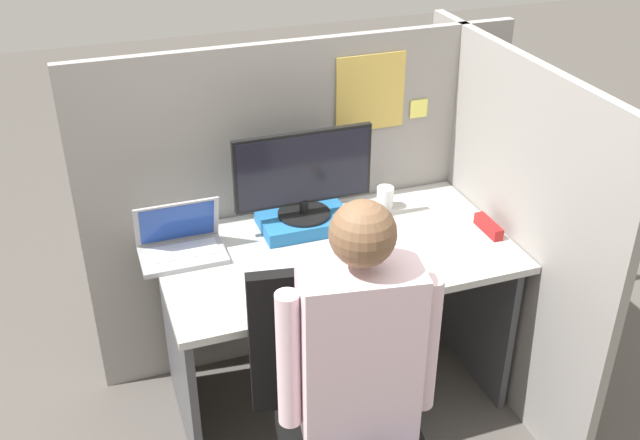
# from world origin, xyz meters

# --- Properties ---
(cubicle_panel_back) EXTENTS (1.83, 0.05, 1.44)m
(cubicle_panel_back) POSITION_xyz_m (0.00, 0.76, 0.72)
(cubicle_panel_back) COLOR gray
(cubicle_panel_back) RESTS_ON ground
(cubicle_panel_right) EXTENTS (0.04, 1.38, 1.44)m
(cubicle_panel_right) POSITION_xyz_m (0.69, 0.29, 0.72)
(cubicle_panel_right) COLOR gray
(cubicle_panel_right) RESTS_ON ground
(desk) EXTENTS (1.33, 0.74, 0.74)m
(desk) POSITION_xyz_m (0.00, 0.37, 0.55)
(desk) COLOR #B7B7B2
(desk) RESTS_ON ground
(paper_box) EXTENTS (0.35, 0.23, 0.06)m
(paper_box) POSITION_xyz_m (-0.06, 0.56, 0.77)
(paper_box) COLOR #236BAD
(paper_box) RESTS_ON desk
(monitor) EXTENTS (0.55, 0.21, 0.35)m
(monitor) POSITION_xyz_m (-0.06, 0.57, 0.98)
(monitor) COLOR black
(monitor) RESTS_ON paper_box
(laptop) EXTENTS (0.32, 0.21, 0.21)m
(laptop) POSITION_xyz_m (-0.56, 0.52, 0.78)
(laptop) COLOR #99999E
(laptop) RESTS_ON desk
(mouse) EXTENTS (0.06, 0.05, 0.03)m
(mouse) POSITION_xyz_m (-0.35, 0.24, 0.76)
(mouse) COLOR black
(mouse) RESTS_ON desk
(stapler) EXTENTS (0.04, 0.16, 0.05)m
(stapler) POSITION_xyz_m (0.61, 0.29, 0.76)
(stapler) COLOR #A31919
(stapler) RESTS_ON desk
(carrot_toy) EXTENTS (0.05, 0.14, 0.05)m
(carrot_toy) POSITION_xyz_m (0.14, 0.10, 0.76)
(carrot_toy) COLOR orange
(carrot_toy) RESTS_ON desk
(office_chair) EXTENTS (0.54, 0.60, 0.98)m
(office_chair) POSITION_xyz_m (-0.21, -0.24, 0.50)
(office_chair) COLOR black
(office_chair) RESTS_ON ground
(person) EXTENTS (0.47, 0.50, 1.34)m
(person) POSITION_xyz_m (-0.19, -0.40, 0.76)
(person) COLOR #282D4C
(person) RESTS_ON ground
(coffee_mug) EXTENTS (0.07, 0.07, 0.09)m
(coffee_mug) POSITION_xyz_m (0.31, 0.61, 0.79)
(coffee_mug) COLOR white
(coffee_mug) RESTS_ON desk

